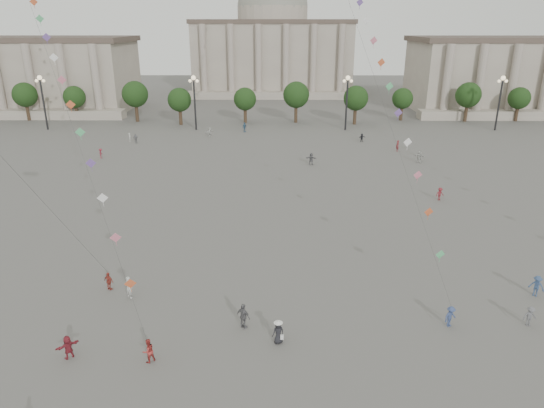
{
  "coord_description": "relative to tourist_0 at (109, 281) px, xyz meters",
  "views": [
    {
      "loc": [
        0.95,
        -26.48,
        20.07
      ],
      "look_at": [
        0.68,
        12.0,
        5.71
      ],
      "focal_mm": 32.0,
      "sensor_mm": 36.0,
      "label": 1
    }
  ],
  "objects": [
    {
      "name": "hall_central",
      "position": [
        12.33,
        121.72,
        13.46
      ],
      "size": [
        48.3,
        34.3,
        35.5
      ],
      "color": "gray",
      "rests_on": "ground"
    },
    {
      "name": "lamp_post_far_west",
      "position": [
        -32.67,
        62.5,
        6.58
      ],
      "size": [
        2.0,
        0.9,
        10.65
      ],
      "color": "#262628",
      "rests_on": "ground"
    },
    {
      "name": "person_crowd_0",
      "position": [
        7.19,
        60.5,
        0.17
      ],
      "size": [
        1.1,
        1.11,
        1.88
      ],
      "primitive_type": "imported",
      "rotation": [
        0.0,
        0.0,
        0.79
      ],
      "color": "#396081",
      "rests_on": "ground"
    },
    {
      "name": "tree_row",
      "position": [
        12.33,
        70.5,
        4.63
      ],
      "size": [
        137.12,
        5.12,
        8.0
      ],
      "color": "#34251A",
      "rests_on": "ground"
    },
    {
      "name": "person_crowd_17",
      "position": [
        -14.36,
        40.47,
        0.02
      ],
      "size": [
        0.7,
        1.08,
        1.57
      ],
      "primitive_type": "imported",
      "rotation": [
        0.0,
        0.0,
        1.69
      ],
      "color": "maroon",
      "rests_on": "ground"
    },
    {
      "name": "tourist_3",
      "position": [
        11.09,
        -5.11,
        0.17
      ],
      "size": [
        1.16,
        1.02,
        1.88
      ],
      "primitive_type": "imported",
      "rotation": [
        0.0,
        0.0,
        2.51
      ],
      "color": "#5B5A5F",
      "rests_on": "ground"
    },
    {
      "name": "kite_flyer_1",
      "position": [
        25.61,
        -4.83,
        0.02
      ],
      "size": [
        1.17,
        1.02,
        1.57
      ],
      "primitive_type": "imported",
      "rotation": [
        0.0,
        0.0,
        0.54
      ],
      "color": "navy",
      "rests_on": "ground"
    },
    {
      "name": "hat_person",
      "position": [
        13.51,
        -6.81,
        0.1
      ],
      "size": [
        0.95,
        0.81,
        1.69
      ],
      "color": "black",
      "rests_on": "ground"
    },
    {
      "name": "lamp_post_mid_east",
      "position": [
        27.33,
        62.5,
        6.58
      ],
      "size": [
        2.0,
        0.9,
        10.65
      ],
      "color": "#262628",
      "rests_on": "ground"
    },
    {
      "name": "person_crowd_8",
      "position": [
        33.17,
        21.32,
        0.03
      ],
      "size": [
        1.14,
        0.83,
        1.59
      ],
      "primitive_type": "imported",
      "rotation": [
        0.0,
        0.0,
        0.26
      ],
      "color": "maroon",
      "rests_on": "ground"
    },
    {
      "name": "kite_flyer_0",
      "position": [
        5.34,
        -8.8,
        0.05
      ],
      "size": [
        1.0,
        0.99,
        1.63
      ],
      "primitive_type": "imported",
      "rotation": [
        0.0,
        0.0,
        3.89
      ],
      "color": "#A02E2B",
      "rests_on": "ground"
    },
    {
      "name": "person_crowd_7",
      "position": [
        35.38,
        38.28,
        0.15
      ],
      "size": [
        1.75,
        1.27,
        1.83
      ],
      "primitive_type": "imported",
      "rotation": [
        0.0,
        0.0,
        2.65
      ],
      "color": "#BCBCB7",
      "rests_on": "ground"
    },
    {
      "name": "tourist_2",
      "position": [
        0.14,
        -8.45,
        0.03
      ],
      "size": [
        1.44,
        1.32,
        1.6
      ],
      "primitive_type": "imported",
      "rotation": [
        0.0,
        0.0,
        3.84
      ],
      "color": "maroon",
      "rests_on": "ground"
    },
    {
      "name": "ground",
      "position": [
        12.33,
        -7.5,
        -0.77
      ],
      "size": [
        360.0,
        360.0,
        0.0
      ],
      "primitive_type": "plane",
      "color": "#4E4C49",
      "rests_on": "ground"
    },
    {
      "name": "person_crowd_12",
      "position": [
        18.7,
        36.99,
        0.13
      ],
      "size": [
        1.74,
        0.88,
        1.8
      ],
      "primitive_type": "imported",
      "rotation": [
        0.0,
        0.0,
        2.93
      ],
      "color": "slate",
      "rests_on": "ground"
    },
    {
      "name": "person_crowd_16",
      "position": [
        -11.69,
        50.89,
        0.07
      ],
      "size": [
        1.06,
        0.66,
        1.68
      ],
      "primitive_type": "imported",
      "rotation": [
        0.0,
        0.0,
        0.27
      ],
      "color": "slate",
      "rests_on": "ground"
    },
    {
      "name": "lamp_post_far_east",
      "position": [
        57.33,
        62.5,
        6.58
      ],
      "size": [
        2.0,
        0.9,
        10.65
      ],
      "color": "#262628",
      "rests_on": "ground"
    },
    {
      "name": "person_crowd_10",
      "position": [
        -13.09,
        52.1,
        0.01
      ],
      "size": [
        0.38,
        0.57,
        1.55
      ],
      "primitive_type": "imported",
      "rotation": [
        0.0,
        0.0,
        1.58
      ],
      "color": "silver",
      "rests_on": "ground"
    },
    {
      "name": "person_crowd_6",
      "position": [
        31.24,
        -4.71,
        -0.01
      ],
      "size": [
        1.02,
        0.63,
        1.51
      ],
      "primitive_type": "imported",
      "rotation": [
        0.0,
        0.0,
        0.07
      ],
      "color": "#5D5E62",
      "rests_on": "ground"
    },
    {
      "name": "person_crowd_19",
      "position": [
        33.69,
        45.27,
        0.15
      ],
      "size": [
        0.63,
        0.78,
        1.84
      ],
      "primitive_type": "imported",
      "rotation": [
        0.0,
        0.0,
        5.03
      ],
      "color": "maroon",
      "rests_on": "ground"
    },
    {
      "name": "person_crowd_9",
      "position": [
        28.94,
        52.33,
        -0.02
      ],
      "size": [
        1.41,
        1.09,
        1.49
      ],
      "primitive_type": "imported",
      "rotation": [
        0.0,
        0.0,
        0.54
      ],
      "color": "black",
      "rests_on": "ground"
    },
    {
      "name": "person_crowd_13",
      "position": [
        1.96,
        -1.19,
        0.16
      ],
      "size": [
        0.8,
        0.77,
        1.85
      ],
      "primitive_type": "imported",
      "rotation": [
        0.0,
        0.0,
        2.46
      ],
      "color": "beige",
      "rests_on": "ground"
    },
    {
      "name": "tourist_0",
      "position": [
        0.0,
        0.0,
        0.0
      ],
      "size": [
        0.97,
        0.73,
        1.53
      ],
      "primitive_type": "imported",
      "rotation": [
        0.0,
        0.0,
        2.69
      ],
      "color": "#9A352A",
      "rests_on": "ground"
    },
    {
      "name": "lamp_post_mid_west",
      "position": [
        -2.67,
        62.5,
        6.58
      ],
      "size": [
        2.0,
        0.9,
        10.65
      ],
      "color": "#262628",
      "rests_on": "ground"
    },
    {
      "name": "person_crowd_4",
      "position": [
        0.9,
        56.09,
        0.12
      ],
      "size": [
        1.67,
        1.35,
        1.78
      ],
      "primitive_type": "imported",
      "rotation": [
        0.0,
        0.0,
        3.72
      ],
      "color": "silver",
      "rests_on": "ground"
    },
    {
      "name": "person_crowd_14",
      "position": [
        33.71,
        -0.7,
        0.1
      ],
      "size": [
        1.28,
        1.21,
        1.74
      ],
      "primitive_type": "imported",
      "rotation": [
        0.0,
        0.0,
        5.6
      ],
      "color": "#334972",
      "rests_on": "ground"
    }
  ]
}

